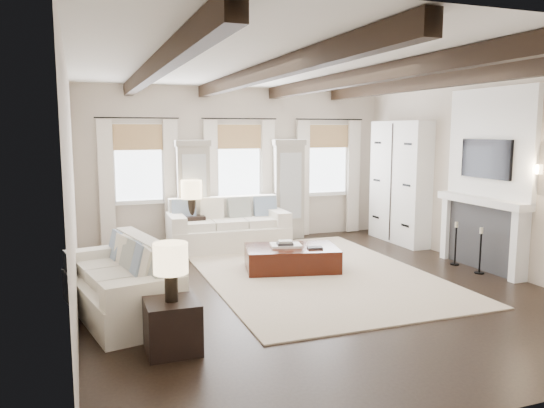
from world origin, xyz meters
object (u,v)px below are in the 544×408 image
object	(u,v)px
sofa_left	(126,284)
side_table_front	(172,326)
ottoman	(291,259)
side_table_back	(192,232)
sofa_back	(227,228)

from	to	relation	value
sofa_left	side_table_front	distance (m)	1.43
sofa_left	side_table_front	xyz separation A→B (m)	(0.36, -1.38, -0.11)
ottoman	sofa_left	bearing A→B (deg)	-143.32
side_table_back	sofa_left	bearing A→B (deg)	-114.71
ottoman	side_table_back	distance (m)	2.46
sofa_back	side_table_front	xyz separation A→B (m)	(-1.86, -4.59, -0.12)
ottoman	sofa_back	bearing A→B (deg)	118.50
sofa_left	ottoman	xyz separation A→B (m)	(2.77, 1.22, -0.18)
ottoman	side_table_back	size ratio (longest dim) A/B	2.25
sofa_left	ottoman	bearing A→B (deg)	23.80
ottoman	side_table_front	world-z (taller)	side_table_front
sofa_back	ottoman	world-z (taller)	sofa_back
sofa_back	side_table_back	size ratio (longest dim) A/B	3.51
sofa_back	ottoman	distance (m)	2.07
side_table_front	ottoman	bearing A→B (deg)	47.14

